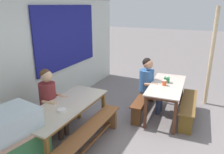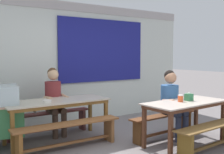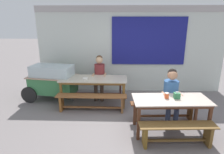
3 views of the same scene
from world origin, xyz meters
TOP-DOWN VIEW (x-y plane):
  - ground_plane at (0.00, 0.00)m, footprint 40.00×40.00m
  - backdrop_wall at (0.03, 2.46)m, footprint 6.13×0.23m
  - dining_table_far at (-1.10, 1.29)m, footprint 1.90×0.77m
  - dining_table_near at (0.74, -0.14)m, footprint 1.65×0.80m
  - bench_far_back at (-1.10, 1.79)m, footprint 1.79×0.27m
  - bench_far_front at (-1.11, 0.78)m, footprint 1.89×0.32m
  - bench_near_back at (0.71, 0.36)m, footprint 1.61×0.33m
  - bench_near_front at (0.76, -0.64)m, footprint 1.51×0.40m
  - person_right_near_table at (0.86, 0.31)m, footprint 0.47×0.58m
  - person_center_facing at (-0.97, 1.73)m, footprint 0.43×0.53m
  - tissue_box at (0.86, -0.11)m, footprint 0.13×0.11m
  - condiment_jar at (0.65, -0.10)m, footprint 0.09×0.09m
  - soup_bowl at (-1.32, 1.19)m, footprint 0.15×0.15m

SIDE VIEW (x-z plane):
  - ground_plane at x=0.00m, z-range 0.00..0.00m
  - bench_near_front at x=0.76m, z-range 0.06..0.52m
  - bench_near_back at x=0.71m, z-range 0.08..0.53m
  - bench_far_back at x=-1.10m, z-range 0.08..0.53m
  - bench_far_front at x=-1.11m, z-range 0.09..0.55m
  - dining_table_near at x=0.74m, z-range 0.31..1.09m
  - dining_table_far at x=-1.10m, z-range 0.32..1.09m
  - person_right_near_table at x=0.86m, z-range 0.10..1.41m
  - person_center_facing at x=-0.97m, z-range 0.10..1.45m
  - soup_bowl at x=-1.32m, z-range 0.78..0.81m
  - condiment_jar at x=0.65m, z-range 0.78..0.90m
  - tissue_box at x=0.86m, z-range 0.77..0.92m
  - backdrop_wall at x=0.03m, z-range 0.07..2.88m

